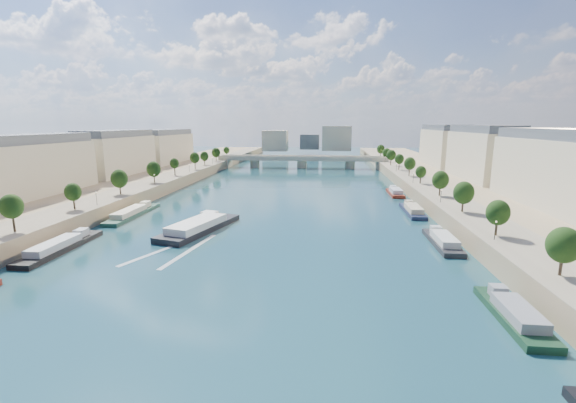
# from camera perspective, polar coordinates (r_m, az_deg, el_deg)

# --- Properties ---
(ground) EXTENTS (700.00, 700.00, 0.00)m
(ground) POSITION_cam_1_polar(r_m,az_deg,el_deg) (141.77, -1.10, -0.48)
(ground) COLOR #0C3337
(ground) RESTS_ON ground
(quay_left) EXTENTS (44.00, 520.00, 5.00)m
(quay_left) POSITION_cam_1_polar(r_m,az_deg,el_deg) (165.95, -26.62, 0.94)
(quay_left) COLOR #9E8460
(quay_left) RESTS_ON ground
(quay_right) EXTENTS (44.00, 520.00, 5.00)m
(quay_right) POSITION_cam_1_polar(r_m,az_deg,el_deg) (150.80, 27.19, -0.07)
(quay_right) COLOR #9E8460
(quay_right) RESTS_ON ground
(pave_left) EXTENTS (14.00, 520.00, 0.10)m
(pave_left) POSITION_cam_1_polar(r_m,az_deg,el_deg) (158.03, -22.10, 1.78)
(pave_left) COLOR gray
(pave_left) RESTS_ON quay_left
(pave_right) EXTENTS (14.00, 520.00, 0.10)m
(pave_right) POSITION_cam_1_polar(r_m,az_deg,el_deg) (145.52, 21.78, 1.03)
(pave_right) COLOR gray
(pave_right) RESTS_ON quay_right
(trees_left) EXTENTS (4.80, 268.80, 8.26)m
(trees_left) POSITION_cam_1_polar(r_m,az_deg,el_deg) (158.12, -21.27, 3.84)
(trees_left) COLOR #382B1E
(trees_left) RESTS_ON ground
(trees_right) EXTENTS (4.80, 268.80, 8.26)m
(trees_right) POSITION_cam_1_polar(r_m,az_deg,el_deg) (153.74, 20.21, 3.71)
(trees_right) COLOR #382B1E
(trees_right) RESTS_ON ground
(lamps_left) EXTENTS (0.36, 200.36, 4.28)m
(lamps_left) POSITION_cam_1_polar(r_m,az_deg,el_deg) (146.81, -22.42, 2.15)
(lamps_left) COLOR black
(lamps_left) RESTS_ON ground
(lamps_right) EXTENTS (0.36, 200.36, 4.28)m
(lamps_right) POSITION_cam_1_polar(r_m,az_deg,el_deg) (148.69, 19.68, 2.46)
(lamps_right) COLOR black
(lamps_right) RESTS_ON ground
(buildings_left) EXTENTS (16.00, 226.00, 23.20)m
(buildings_left) POSITION_cam_1_polar(r_m,az_deg,el_deg) (181.39, -28.50, 6.02)
(buildings_left) COLOR beige
(buildings_left) RESTS_ON ground
(buildings_right) EXTENTS (16.00, 226.00, 23.20)m
(buildings_right) POSITION_cam_1_polar(r_m,az_deg,el_deg) (165.04, 30.36, 5.43)
(buildings_right) COLOR beige
(buildings_right) RESTS_ON ground
(skyline) EXTENTS (79.00, 42.00, 22.00)m
(skyline) POSITION_cam_1_polar(r_m,az_deg,el_deg) (357.74, 3.66, 9.13)
(skyline) COLOR beige
(skyline) RESTS_ON ground
(bridge) EXTENTS (112.00, 12.00, 8.15)m
(bridge) POSITION_cam_1_polar(r_m,az_deg,el_deg) (258.99, 2.07, 6.11)
(bridge) COLOR #C1B79E
(bridge) RESTS_ON ground
(tour_barge) EXTENTS (16.50, 31.24, 4.08)m
(tour_barge) POSITION_cam_1_polar(r_m,az_deg,el_deg) (110.19, -12.99, -3.66)
(tour_barge) COLOR black
(tour_barge) RESTS_ON ground
(wake) EXTENTS (14.63, 25.87, 0.04)m
(wake) POSITION_cam_1_polar(r_m,az_deg,el_deg) (95.68, -16.13, -6.88)
(wake) COLOR silver
(wake) RESTS_ON ground
(moored_barges_left) EXTENTS (5.00, 128.09, 3.60)m
(moored_barges_left) POSITION_cam_1_polar(r_m,az_deg,el_deg) (97.17, -34.77, -7.75)
(moored_barges_left) COLOR #182035
(moored_barges_left) RESTS_ON ground
(moored_barges_right) EXTENTS (5.00, 157.20, 3.60)m
(moored_barges_right) POSITION_cam_1_polar(r_m,az_deg,el_deg) (99.85, 22.42, -6.05)
(moored_barges_right) COLOR black
(moored_barges_right) RESTS_ON ground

